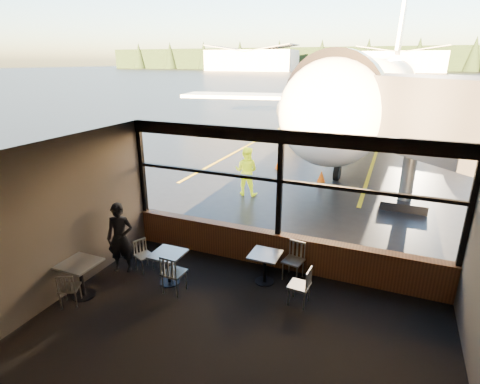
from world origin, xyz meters
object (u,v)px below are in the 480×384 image
Objects in this scene: chair_near_e at (299,286)px; chair_mid_w at (144,256)px; chair_near_n at (293,261)px; cafe_table_mid at (169,268)px; passenger at (120,238)px; airliner at (382,49)px; chair_mid_s at (174,273)px; ground_crew at (246,171)px; cafe_table_left at (82,280)px; cone_extra at (278,164)px; cone_wing at (284,130)px; chair_left_s at (69,288)px; jet_bridge at (435,142)px; cone_nose at (321,176)px; cafe_table_near at (265,268)px.

chair_mid_w is at bearing 95.97° from chair_near_e.
chair_near_n is at bearing 130.56° from chair_mid_w.
cafe_table_mid is 1.46m from passenger.
chair_mid_s is (-2.61, -22.66, -5.27)m from airliner.
ground_crew reaches higher than chair_near_e.
passenger is (0.10, 1.23, 0.47)m from cafe_table_left.
airliner is 23.28m from passenger.
cone_extra is (0.82, 10.45, -0.67)m from passenger.
chair_left_s is at bearing -85.92° from cone_wing.
chair_near_e is (4.50, 1.58, 0.03)m from cafe_table_left.
chair_near_e reaches higher than chair_mid_w.
chair_left_s is at bearing 43.79° from chair_near_n.
chair_near_n is 3.67m from chair_mid_w.
cone_wing is 9.63m from cone_extra.
chair_near_n is 2.13× the size of cone_extra.
cafe_table_mid reaches higher than cone_wing.
jet_bridge reaches higher than chair_near_e.
cafe_table_left is 2.02m from chair_mid_s.
ground_crew is (-3.66, 6.11, 0.50)m from chair_near_e.
ground_crew is (0.84, 7.69, 0.52)m from cafe_table_left.
chair_near_n is 0.50× the size of ground_crew.
cafe_table_mid is 2.14m from chair_left_s.
jet_bridge reaches higher than chair_mid_s.
passenger reaches higher than chair_near_n.
passenger is 4.04× the size of cone_extra.
jet_bridge is 22.98× the size of cone_nose.
jet_bridge is 9.42m from cafe_table_mid.
cone_wing is (-2.14, 19.55, -0.15)m from chair_mid_w.
passenger reaches higher than cafe_table_left.
chair_near_n is (-0.28, -21.10, -5.28)m from airliner.
airliner is 73.25× the size of cone_wing.
passenger is (-1.69, 0.29, 0.41)m from chair_mid_s.
chair_mid_s is at bearing -98.71° from cone_nose.
chair_near_n is 5.00m from chair_left_s.
ground_crew reaches higher than cafe_table_left.
airliner reaches higher than chair_near_e.
cafe_table_near is at bearing -74.96° from cone_wing.
chair_near_e is at bearing -87.10° from airliner.
chair_mid_w reaches higher than cafe_table_mid.
chair_near_e is 1.82× the size of cone_nose.
chair_mid_s is 1.76m from passenger.
jet_bridge is 5.97× the size of ground_crew.
cafe_table_near reaches higher than cone_extra.
cone_extra is (0.93, 12.01, -0.18)m from chair_left_s.
chair_mid_s reaches higher than cafe_table_mid.
jet_bridge reaches higher than cone_nose.
cone_wing is at bearing 105.04° from cafe_table_near.
cone_nose reaches higher than cone_extra.
cafe_table_mid is 0.91m from chair_mid_w.
chair_near_n is at bearing 36.12° from chair_mid_s.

